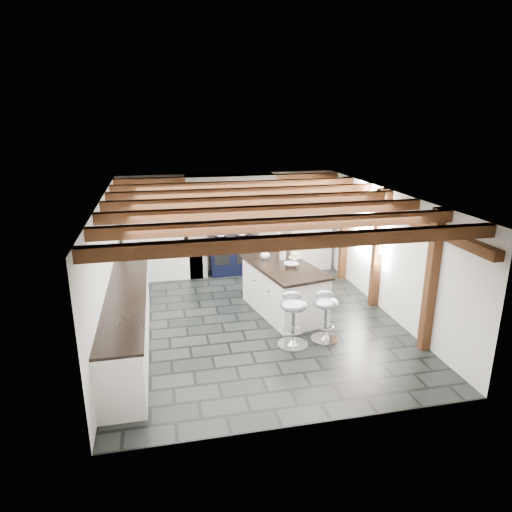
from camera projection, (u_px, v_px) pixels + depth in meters
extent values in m
plane|color=black|center=(255.00, 320.00, 8.35)|extent=(6.00, 6.00, 0.00)
plane|color=white|center=(229.00, 222.00, 10.80)|extent=(5.00, 0.00, 5.00)
plane|color=white|center=(107.00, 270.00, 7.49)|extent=(0.00, 6.00, 6.00)
plane|color=white|center=(386.00, 252.00, 8.51)|extent=(0.00, 6.00, 6.00)
plane|color=white|center=(255.00, 195.00, 7.65)|extent=(6.00, 6.00, 0.00)
cube|color=silver|center=(196.00, 235.00, 10.41)|extent=(0.40, 0.60, 1.90)
cube|color=silver|center=(264.00, 231.00, 10.74)|extent=(0.40, 0.60, 1.90)
cube|color=brown|center=(230.00, 189.00, 10.26)|extent=(2.10, 0.65, 0.18)
cube|color=silver|center=(230.00, 182.00, 10.22)|extent=(2.00, 0.60, 0.31)
cube|color=black|center=(232.00, 188.00, 9.95)|extent=(1.00, 0.03, 0.22)
cube|color=silver|center=(232.00, 188.00, 9.93)|extent=(0.90, 0.01, 0.14)
cube|color=white|center=(154.00, 235.00, 10.21)|extent=(1.30, 0.58, 2.00)
cube|color=white|center=(309.00, 227.00, 10.95)|extent=(1.00, 0.58, 2.00)
cube|color=white|center=(128.00, 324.00, 7.21)|extent=(0.60, 3.80, 0.88)
cube|color=black|center=(125.00, 297.00, 7.07)|extent=(0.64, 3.80, 0.04)
cube|color=white|center=(186.00, 257.00, 10.52)|extent=(0.70, 0.60, 0.88)
cube|color=black|center=(185.00, 238.00, 10.38)|extent=(0.74, 0.64, 0.04)
cube|color=brown|center=(386.00, 210.00, 8.25)|extent=(0.15, 5.80, 0.14)
plane|color=white|center=(372.00, 223.00, 8.94)|extent=(0.00, 0.90, 0.90)
cube|color=brown|center=(303.00, 241.00, 5.26)|extent=(5.00, 0.16, 0.16)
cube|color=brown|center=(283.00, 224.00, 6.07)|extent=(5.00, 0.16, 0.16)
cube|color=brown|center=(267.00, 211.00, 6.87)|extent=(5.00, 0.16, 0.16)
cube|color=brown|center=(255.00, 201.00, 7.68)|extent=(5.00, 0.16, 0.16)
cube|color=brown|center=(245.00, 192.00, 8.49)|extent=(5.00, 0.16, 0.16)
cube|color=brown|center=(237.00, 185.00, 9.30)|extent=(5.00, 0.16, 0.16)
cube|color=brown|center=(231.00, 179.00, 10.10)|extent=(5.00, 0.16, 0.16)
cube|color=brown|center=(431.00, 282.00, 7.00)|extent=(0.15, 0.15, 2.30)
cube|color=brown|center=(377.00, 249.00, 8.68)|extent=(0.15, 0.15, 2.30)
cube|color=brown|center=(344.00, 229.00, 10.17)|extent=(0.15, 0.15, 2.30)
cylinder|color=black|center=(281.00, 216.00, 7.81)|extent=(0.01, 0.01, 0.56)
cylinder|color=white|center=(281.00, 235.00, 7.91)|extent=(0.09, 0.09, 0.22)
cylinder|color=black|center=(280.00, 213.00, 8.10)|extent=(0.01, 0.01, 0.56)
cylinder|color=white|center=(279.00, 231.00, 8.20)|extent=(0.09, 0.09, 0.22)
cylinder|color=black|center=(278.00, 209.00, 8.39)|extent=(0.01, 0.01, 0.56)
cylinder|color=white|center=(278.00, 227.00, 8.49)|extent=(0.09, 0.09, 0.22)
cube|color=black|center=(231.00, 254.00, 10.71)|extent=(1.00, 0.60, 0.90)
ellipsoid|color=silver|center=(220.00, 235.00, 10.51)|extent=(0.28, 0.28, 0.11)
ellipsoid|color=silver|center=(242.00, 234.00, 10.61)|extent=(0.28, 0.28, 0.11)
cylinder|color=silver|center=(233.00, 243.00, 10.30)|extent=(0.95, 0.03, 0.03)
cube|color=black|center=(223.00, 259.00, 10.38)|extent=(0.35, 0.02, 0.30)
cube|color=black|center=(244.00, 257.00, 10.48)|extent=(0.35, 0.02, 0.30)
cube|color=white|center=(284.00, 290.00, 8.55)|extent=(1.26, 1.96, 0.89)
cube|color=black|center=(284.00, 267.00, 8.41)|extent=(1.36, 2.05, 0.05)
imported|color=white|center=(265.00, 254.00, 8.76)|extent=(0.22, 0.22, 0.19)
ellipsoid|color=#D34C1D|center=(265.00, 246.00, 8.71)|extent=(0.20, 0.20, 0.12)
cylinder|color=white|center=(283.00, 254.00, 8.74)|extent=(0.12, 0.12, 0.18)
imported|color=white|center=(291.00, 265.00, 8.35)|extent=(0.31, 0.31, 0.06)
cylinder|color=white|center=(295.00, 260.00, 8.53)|extent=(0.05, 0.05, 0.10)
cylinder|color=white|center=(295.00, 257.00, 8.52)|extent=(0.22, 0.22, 0.02)
cylinder|color=#C8B386|center=(295.00, 255.00, 8.50)|extent=(0.17, 0.17, 0.07)
cylinder|color=silver|center=(324.00, 339.00, 7.62)|extent=(0.46, 0.46, 0.03)
cone|color=silver|center=(324.00, 336.00, 7.60)|extent=(0.21, 0.21, 0.08)
cylinder|color=silver|center=(325.00, 321.00, 7.52)|extent=(0.05, 0.05, 0.57)
torus|color=silver|center=(325.00, 326.00, 7.55)|extent=(0.29, 0.29, 0.02)
ellipsoid|color=#9DA1AB|center=(326.00, 303.00, 7.42)|extent=(0.47, 0.47, 0.19)
ellipsoid|color=#9DA1AB|center=(325.00, 295.00, 7.49)|extent=(0.31, 0.16, 0.16)
cylinder|color=silver|center=(293.00, 345.00, 7.43)|extent=(0.49, 0.49, 0.03)
cone|color=silver|center=(293.00, 342.00, 7.41)|extent=(0.22, 0.22, 0.09)
cylinder|color=silver|center=(293.00, 325.00, 7.32)|extent=(0.06, 0.06, 0.62)
torus|color=silver|center=(293.00, 331.00, 7.35)|extent=(0.31, 0.31, 0.02)
ellipsoid|color=#9DA1AB|center=(294.00, 305.00, 7.22)|extent=(0.55, 0.55, 0.20)
ellipsoid|color=#9DA1AB|center=(294.00, 296.00, 7.29)|extent=(0.34, 0.20, 0.17)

